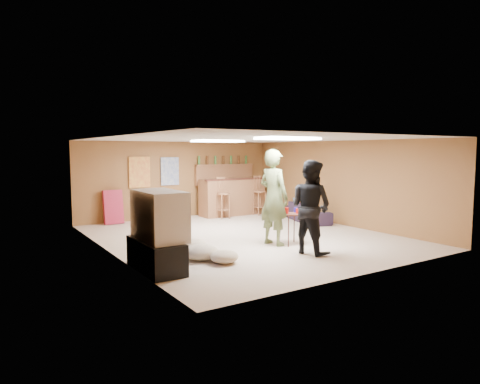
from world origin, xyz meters
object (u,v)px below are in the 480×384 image
tv_body (159,215)px  tray_table (291,229)px  sofa (308,212)px  person_olive (274,197)px  person_black (310,207)px  bar_counter (232,197)px

tv_body → tray_table: size_ratio=1.69×
tv_body → sofa: 5.79m
person_olive → person_black: 0.98m
tv_body → tray_table: (3.02, 0.30, -0.57)m
sofa → tray_table: 3.02m
tray_table → tv_body: bearing=-174.2°
bar_counter → person_olive: (-1.45, -3.95, 0.44)m
tv_body → bar_counter: 6.09m
tv_body → person_olive: person_olive is taller
tv_body → bar_counter: bearing=47.0°
person_olive → tray_table: bearing=-130.9°
bar_counter → sofa: (1.12, -2.14, -0.30)m
tv_body → person_olive: (2.70, 0.50, 0.09)m
person_black → bar_counter: bearing=-27.1°
tv_body → sofa: (5.27, 2.31, -0.65)m
person_black → tray_table: (0.18, 0.77, -0.56)m
bar_counter → person_black: person_black is taller
person_olive → tray_table: 0.76m
person_olive → person_black: bearing=178.3°
bar_counter → person_black: (-1.32, -4.92, 0.33)m
bar_counter → person_olive: person_olive is taller
tv_body → sofa: bearing=23.7°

